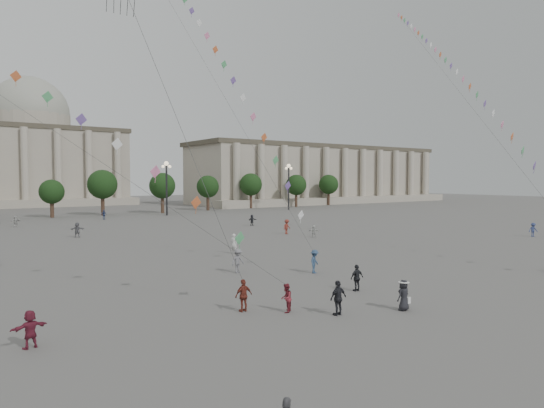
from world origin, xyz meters
TOP-DOWN VIEW (x-y plane):
  - ground at (0.00, 0.00)m, footprint 360.00×360.00m
  - hall_east at (75.00, 93.89)m, footprint 84.00×26.22m
  - hall_central at (0.00, 129.22)m, footprint 48.30×34.30m
  - tree_row at (0.00, 78.00)m, footprint 137.12×5.12m
  - lamp_post_mid_east at (15.00, 70.00)m, footprint 2.00×0.90m
  - lamp_post_far_east at (45.00, 70.00)m, footprint 2.00×0.90m
  - person_crowd_0 at (2.06, 67.37)m, footprint 1.09×0.68m
  - person_crowd_4 at (-12.67, 61.32)m, footprint 1.67×1.12m
  - person_crowd_6 at (-3.57, 11.93)m, footprint 1.32×0.91m
  - person_crowd_7 at (15.68, 25.88)m, footprint 1.44×1.07m
  - person_crowd_8 at (15.11, 30.65)m, footprint 1.38×1.01m
  - person_crowd_9 at (17.53, 42.85)m, footprint 1.63×0.77m
  - person_crowd_12 at (-8.16, 42.69)m, footprint 1.81×1.06m
  - person_crowd_13 at (1.07, 20.39)m, footprint 0.71×0.83m
  - person_crowd_14 at (38.53, 10.74)m, footprint 1.30×1.15m
  - tourist_0 at (-8.90, 2.43)m, footprint 1.05×0.45m
  - tourist_1 at (-0.40, 2.35)m, footprint 1.03×0.47m
  - tourist_2 at (-19.35, 2.79)m, footprint 1.59×0.81m
  - tourist_4 at (-5.17, -1.05)m, footprint 1.10×0.49m
  - kite_flyer_0 at (-7.09, 0.97)m, footprint 0.96×0.95m
  - kite_flyer_1 at (1.18, 8.44)m, footprint 1.34×1.19m
  - hat_person at (-1.58, -2.41)m, footprint 0.86×0.60m
  - kite_train_east at (30.74, 17.44)m, footprint 30.52×42.64m

SIDE VIEW (x-z plane):
  - ground at x=0.00m, z-range 0.00..0.00m
  - person_crowd_7 at x=15.68m, z-range 0.00..1.51m
  - kite_flyer_0 at x=-7.09m, z-range 0.00..1.57m
  - tourist_2 at x=-19.35m, z-range 0.00..1.64m
  - person_crowd_9 at x=17.53m, z-range 0.00..1.69m
  - tourist_1 at x=-0.40m, z-range 0.00..1.71m
  - person_crowd_4 at x=-12.67m, z-range 0.00..1.73m
  - person_crowd_0 at x=2.06m, z-range 0.00..1.73m
  - person_crowd_14 at x=38.53m, z-range 0.00..1.75m
  - hat_person at x=-1.58m, z-range 0.04..1.73m
  - tourist_0 at x=-8.90m, z-range 0.00..1.77m
  - kite_flyer_1 at x=1.18m, z-range 0.00..1.81m
  - tourist_4 at x=-5.17m, z-range 0.00..1.85m
  - person_crowd_12 at x=-8.16m, z-range 0.00..1.86m
  - person_crowd_6 at x=-3.57m, z-range 0.00..1.87m
  - person_crowd_8 at x=15.11m, z-range 0.00..1.93m
  - person_crowd_13 at x=1.07m, z-range 0.00..1.93m
  - tree_row at x=0.00m, z-range 1.39..9.39m
  - lamp_post_mid_east at x=15.00m, z-range 2.03..12.68m
  - lamp_post_far_east at x=45.00m, z-range 2.03..12.68m
  - hall_east at x=75.00m, z-range -0.17..17.03m
  - hall_central at x=0.00m, z-range -3.52..31.98m
  - kite_train_east at x=30.74m, z-range -11.29..52.67m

